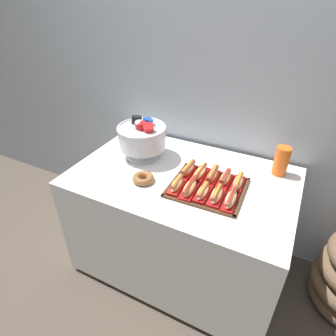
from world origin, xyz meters
The scene contains 17 objects.
ground_plane centered at (0.00, 0.00, 0.00)m, with size 10.00×10.00×0.00m, color #4C4238.
back_wall centered at (0.00, 0.49, 1.30)m, with size 6.00×0.10×2.60m, color #9EA8B2.
buffet_table centered at (0.00, 0.00, 0.41)m, with size 1.31×0.83×0.77m.
serving_tray centered at (0.18, -0.05, 0.78)m, with size 0.42×0.37×0.01m.
hot_dog_0 centered at (0.03, -0.14, 0.81)m, with size 0.07×0.16×0.06m.
hot_dog_1 centered at (0.10, -0.14, 0.81)m, with size 0.08×0.18×0.06m.
hot_dog_2 centered at (0.18, -0.14, 0.81)m, with size 0.07×0.16×0.06m.
hot_dog_3 centered at (0.25, -0.13, 0.81)m, with size 0.07×0.16×0.06m.
hot_dog_4 centered at (0.33, -0.13, 0.81)m, with size 0.07×0.18×0.06m.
hot_dog_5 centered at (0.02, 0.02, 0.81)m, with size 0.07×0.17×0.06m.
hot_dog_6 centered at (0.10, 0.03, 0.81)m, with size 0.06×0.18×0.06m.
hot_dog_7 centered at (0.17, 0.03, 0.81)m, with size 0.07×0.17×0.06m.
hot_dog_8 centered at (0.25, 0.03, 0.81)m, with size 0.06×0.16×0.06m.
hot_dog_9 centered at (0.32, 0.03, 0.81)m, with size 0.07×0.17×0.06m.
punch_bowl centered at (-0.33, 0.09, 0.92)m, with size 0.31×0.31×0.26m.
cup_stack centered at (0.51, 0.28, 0.86)m, with size 0.08×0.08×0.18m.
donut centered at (-0.18, -0.16, 0.79)m, with size 0.13×0.13×0.04m.
Camera 1 is at (0.55, -1.28, 1.73)m, focal length 30.25 mm.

